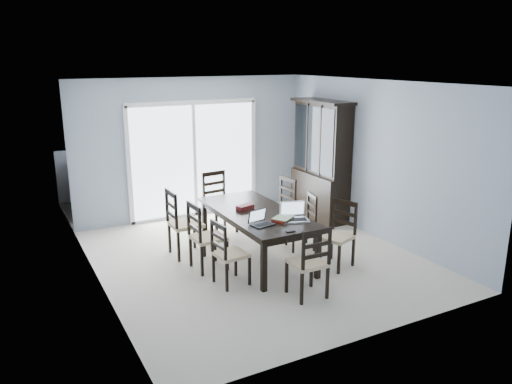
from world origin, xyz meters
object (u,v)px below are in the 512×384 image
(chair_left_mid, at_px, (202,229))
(chair_end_far, at_px, (217,195))
(chair_right_far, at_px, (283,200))
(laptop_dark, at_px, (263,222))
(chair_right_mid, at_px, (306,215))
(cell_phone, at_px, (291,231))
(chair_left_far, at_px, (179,216))
(chair_end_near, at_px, (312,255))
(chair_left_near, at_px, (225,247))
(dining_table, at_px, (256,216))
(hot_tub, at_px, (129,184))
(chair_right_near, at_px, (340,227))
(china_hutch, at_px, (321,162))
(game_box, at_px, (245,207))
(laptop_silver, at_px, (295,216))

(chair_left_mid, bearing_deg, chair_end_far, 146.50)
(chair_right_far, distance_m, laptop_dark, 1.77)
(chair_right_mid, relative_size, cell_phone, 8.33)
(chair_left_far, xyz_separation_m, chair_right_mid, (1.87, -0.61, -0.10))
(chair_left_mid, height_order, chair_end_near, chair_left_mid)
(chair_left_near, xyz_separation_m, chair_left_far, (-0.18, 1.26, 0.09))
(chair_end_near, bearing_deg, dining_table, 91.78)
(chair_left_near, xyz_separation_m, chair_right_mid, (1.69, 0.65, -0.01))
(hot_tub, bearing_deg, chair_right_mid, -61.88)
(chair_end_far, bearing_deg, chair_left_mid, 52.48)
(dining_table, relative_size, chair_right_near, 1.99)
(chair_end_near, bearing_deg, china_hutch, 55.00)
(chair_right_near, xyz_separation_m, game_box, (-1.07, 0.92, 0.20))
(chair_right_far, height_order, laptop_silver, chair_right_far)
(dining_table, bearing_deg, chair_right_mid, 2.68)
(chair_right_near, bearing_deg, chair_end_near, 106.29)
(chair_right_mid, relative_size, chair_right_far, 0.89)
(china_hutch, relative_size, game_box, 8.38)
(dining_table, xyz_separation_m, chair_left_mid, (-0.86, 0.00, -0.06))
(laptop_dark, distance_m, hot_tub, 4.27)
(cell_phone, bearing_deg, chair_end_far, 95.94)
(chair_end_far, bearing_deg, chair_right_near, 106.40)
(chair_left_near, height_order, laptop_dark, chair_left_near)
(chair_right_far, xyz_separation_m, chair_end_far, (-0.88, 0.73, 0.03))
(chair_right_near, distance_m, laptop_dark, 1.21)
(chair_right_far, xyz_separation_m, laptop_silver, (-0.63, -1.39, 0.21))
(china_hutch, relative_size, chair_right_far, 1.93)
(hot_tub, bearing_deg, chair_right_far, -56.32)
(chair_right_near, relative_size, hot_tub, 0.54)
(china_hutch, bearing_deg, chair_right_near, -117.84)
(china_hutch, distance_m, laptop_dark, 2.92)
(china_hutch, relative_size, hot_tub, 1.07)
(chair_left_near, bearing_deg, chair_right_mid, 105.13)
(china_hutch, bearing_deg, laptop_dark, -140.44)
(chair_right_near, height_order, game_box, chair_right_near)
(chair_left_far, bearing_deg, chair_end_far, 129.73)
(chair_right_near, bearing_deg, chair_end_far, 3.14)
(chair_left_far, xyz_separation_m, chair_right_near, (1.93, -1.40, -0.05))
(chair_end_near, xyz_separation_m, laptop_silver, (0.27, 0.82, 0.23))
(china_hutch, bearing_deg, chair_end_near, -126.78)
(chair_left_near, distance_m, game_box, 1.06)
(china_hutch, distance_m, chair_left_mid, 3.18)
(laptop_silver, bearing_deg, chair_right_far, 83.57)
(chair_left_mid, height_order, laptop_silver, chair_left_mid)
(chair_right_far, xyz_separation_m, game_box, (-1.00, -0.58, 0.18))
(chair_left_near, relative_size, game_box, 3.93)
(china_hutch, height_order, chair_right_far, china_hutch)
(chair_left_mid, height_order, chair_right_near, chair_left_mid)
(chair_right_near, bearing_deg, chair_right_far, -17.44)
(chair_left_far, distance_m, chair_end_far, 1.29)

